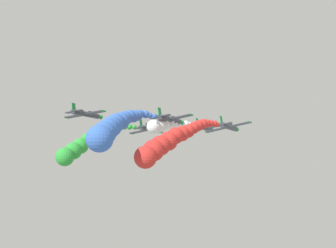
% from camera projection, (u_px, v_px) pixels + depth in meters
% --- Properties ---
extents(airplane_lead, '(9.56, 10.35, 2.46)m').
position_uv_depth(airplane_lead, '(204.00, 128.00, 104.31)').
color(airplane_lead, '#333842').
extents(smoke_trail_lead, '(2.77, 19.16, 3.78)m').
position_uv_depth(smoke_trail_lead, '(166.00, 125.00, 86.47)').
color(smoke_trail_lead, white).
extents(airplane_left_inner, '(9.50, 10.35, 2.78)m').
position_uv_depth(airplane_left_inner, '(151.00, 129.00, 100.41)').
color(airplane_left_inner, '#333842').
extents(smoke_trail_left_inner, '(3.09, 24.20, 8.91)m').
position_uv_depth(smoke_trail_left_inner, '(87.00, 143.00, 78.59)').
color(smoke_trail_left_inner, green).
extents(airplane_right_inner, '(9.48, 10.35, 2.86)m').
position_uv_depth(airplane_right_inner, '(229.00, 127.00, 91.78)').
color(airplane_right_inner, '#333842').
extents(smoke_trail_right_inner, '(5.94, 24.26, 9.07)m').
position_uv_depth(smoke_trail_right_inner, '(169.00, 142.00, 71.01)').
color(smoke_trail_right_inner, red).
extents(airplane_left_outer, '(9.51, 10.35, 2.75)m').
position_uv_depth(airplane_left_outer, '(170.00, 119.00, 86.83)').
color(airplane_left_outer, '#333842').
extents(smoke_trail_left_outer, '(5.86, 24.60, 7.99)m').
position_uv_depth(smoke_trail_left_outer, '(113.00, 127.00, 63.83)').
color(smoke_trail_left_outer, blue).
extents(airplane_right_outer, '(9.55, 10.35, 2.51)m').
position_uv_depth(airplane_right_outer, '(86.00, 114.00, 95.16)').
color(airplane_right_outer, '#333842').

